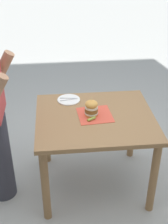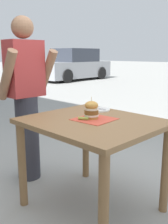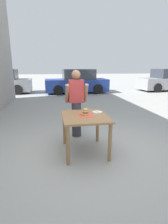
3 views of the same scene
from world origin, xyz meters
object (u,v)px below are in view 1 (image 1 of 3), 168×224
(sandwich, at_px, (91,108))
(pickle_spear, at_px, (91,119))
(patio_table, at_px, (95,128))
(side_plate_with_forks, at_px, (69,100))

(sandwich, distance_m, pickle_spear, 0.10)
(patio_table, bearing_deg, sandwich, 60.01)
(sandwich, xyz_separation_m, pickle_spear, (-0.09, 0.01, -0.06))
(pickle_spear, xyz_separation_m, side_plate_with_forks, (0.38, 0.18, -0.01))
(patio_table, relative_size, pickle_spear, 13.19)
(patio_table, xyz_separation_m, side_plate_with_forks, (0.32, 0.22, 0.14))
(sandwich, xyz_separation_m, side_plate_with_forks, (0.30, 0.19, -0.07))
(sandwich, height_order, pickle_spear, sandwich)
(patio_table, relative_size, side_plate_with_forks, 4.80)
(patio_table, distance_m, sandwich, 0.21)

